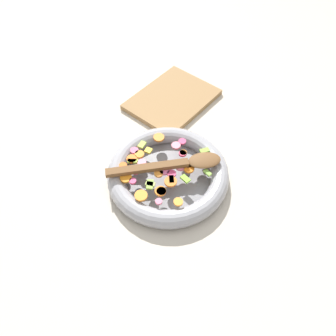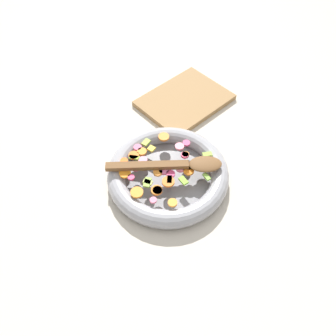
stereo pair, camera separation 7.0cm
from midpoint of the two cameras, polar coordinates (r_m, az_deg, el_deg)
The scene contains 5 objects.
ground_plane at distance 0.93m, azimuth 2.15°, elevation -1.98°, with size 4.00×4.00×0.00m, color beige.
skillet at distance 0.91m, azimuth 2.19°, elevation -1.17°, with size 0.34×0.34×0.05m.
chopped_vegetables at distance 0.89m, azimuth 1.10°, elevation -0.04°, with size 0.26×0.23×0.01m.
wooden_spoon at distance 0.88m, azimuth 3.80°, elevation 0.44°, with size 0.26×0.23×0.01m.
cutting_board at distance 1.15m, azimuth 4.69°, elevation 11.58°, with size 0.29×0.22×0.02m.
Camera 2 is at (0.37, 0.40, 0.76)m, focal length 35.00 mm.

